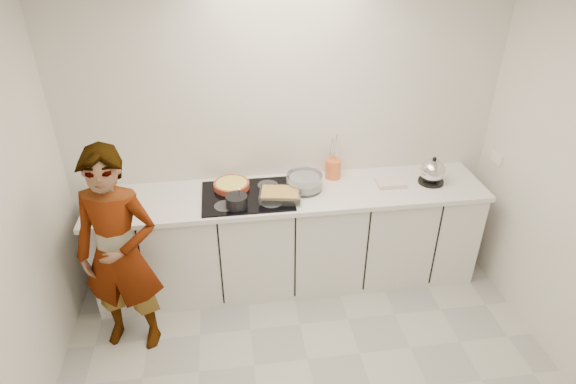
{
  "coord_description": "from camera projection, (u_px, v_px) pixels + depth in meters",
  "views": [
    {
      "loc": [
        -0.49,
        -2.06,
        2.9
      ],
      "look_at": [
        -0.05,
        1.05,
        1.05
      ],
      "focal_mm": 30.0,
      "sensor_mm": 36.0,
      "label": 1
    }
  ],
  "objects": [
    {
      "name": "baking_dish",
      "position": [
        280.0,
        194.0,
        3.79
      ],
      "size": [
        0.36,
        0.29,
        0.06
      ],
      "color": "silver",
      "rests_on": "hob"
    },
    {
      "name": "base_cabinets",
      "position": [
        290.0,
        239.0,
        4.16
      ],
      "size": [
        3.2,
        0.58,
        0.87
      ],
      "primitive_type": "cube",
      "color": "silver",
      "rests_on": "floor"
    },
    {
      "name": "hob",
      "position": [
        247.0,
        196.0,
        3.85
      ],
      "size": [
        0.72,
        0.54,
        0.01
      ],
      "primitive_type": "cube",
      "color": "black",
      "rests_on": "countertop"
    },
    {
      "name": "tea_towel",
      "position": [
        390.0,
        183.0,
        4.01
      ],
      "size": [
        0.23,
        0.17,
        0.04
      ],
      "primitive_type": "cube",
      "rotation": [
        0.0,
        0.0,
        -0.02
      ],
      "color": "white",
      "rests_on": "countertop"
    },
    {
      "name": "cook",
      "position": [
        119.0,
        254.0,
        3.36
      ],
      "size": [
        0.66,
        0.51,
        1.63
      ],
      "primitive_type": "imported",
      "rotation": [
        0.0,
        0.0,
        -0.21
      ],
      "color": "silver",
      "rests_on": "floor"
    },
    {
      "name": "mixing_bowl",
      "position": [
        304.0,
        182.0,
        3.92
      ],
      "size": [
        0.36,
        0.36,
        0.14
      ],
      "color": "silver",
      "rests_on": "countertop"
    },
    {
      "name": "utensil_crock",
      "position": [
        333.0,
        169.0,
        4.09
      ],
      "size": [
        0.16,
        0.16,
        0.17
      ],
      "primitive_type": "cylinder",
      "rotation": [
        0.0,
        0.0,
        0.27
      ],
      "color": "orange",
      "rests_on": "countertop"
    },
    {
      "name": "wall_back",
      "position": [
        285.0,
        132.0,
        3.99
      ],
      "size": [
        3.6,
        0.0,
        2.6
      ],
      "primitive_type": "cube",
      "color": "silver",
      "rests_on": "ground"
    },
    {
      "name": "saucepan",
      "position": [
        237.0,
        201.0,
        3.68
      ],
      "size": [
        0.18,
        0.18,
        0.16
      ],
      "color": "black",
      "rests_on": "hob"
    },
    {
      "name": "countertop",
      "position": [
        290.0,
        194.0,
        3.92
      ],
      "size": [
        3.24,
        0.64,
        0.04
      ],
      "primitive_type": "cube",
      "color": "white",
      "rests_on": "base_cabinets"
    },
    {
      "name": "kettle",
      "position": [
        432.0,
        172.0,
        4.0
      ],
      "size": [
        0.28,
        0.28,
        0.24
      ],
      "color": "black",
      "rests_on": "countertop"
    },
    {
      "name": "tart_dish",
      "position": [
        232.0,
        185.0,
        3.94
      ],
      "size": [
        0.36,
        0.36,
        0.05
      ],
      "color": "#A23B24",
      "rests_on": "hob"
    }
  ]
}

